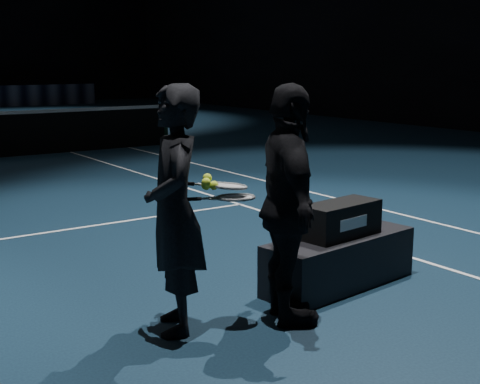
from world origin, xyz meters
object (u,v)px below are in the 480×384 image
(player_b, at_px, (289,206))
(tennis_balls, at_px, (209,183))
(racket_bag, at_px, (340,219))
(player_bench, at_px, (339,261))
(racket_lower, at_px, (236,197))
(racket_upper, at_px, (228,186))
(player_a, at_px, (174,211))

(player_b, distance_m, tennis_balls, 0.62)
(racket_bag, height_order, player_b, player_b)
(racket_bag, bearing_deg, player_bench, 0.00)
(racket_lower, height_order, racket_upper, racket_upper)
(racket_lower, distance_m, racket_upper, 0.10)
(player_bench, distance_m, tennis_balls, 1.67)
(racket_upper, height_order, tennis_balls, tennis_balls)
(player_bench, distance_m, racket_upper, 1.53)
(racket_bag, distance_m, racket_lower, 1.32)
(player_a, height_order, tennis_balls, player_a)
(player_bench, relative_size, racket_lower, 2.22)
(player_b, bearing_deg, player_bench, -42.37)
(player_a, distance_m, racket_lower, 0.46)
(racket_upper, bearing_deg, racket_lower, -42.66)
(racket_bag, relative_size, tennis_balls, 6.30)
(racket_lower, relative_size, tennis_balls, 5.67)
(racket_bag, bearing_deg, player_a, 173.83)
(player_bench, height_order, racket_upper, racket_upper)
(player_bench, relative_size, player_a, 0.84)
(player_b, distance_m, racket_upper, 0.48)
(player_a, bearing_deg, racket_lower, 89.85)
(player_a, xyz_separation_m, tennis_balls, (0.24, -0.10, 0.19))
(player_a, distance_m, player_b, 0.85)
(racket_upper, bearing_deg, player_bench, 26.17)
(racket_bag, height_order, player_a, player_a)
(player_bench, distance_m, player_a, 1.79)
(player_b, height_order, racket_lower, player_b)
(player_a, height_order, racket_upper, player_a)
(tennis_balls, bearing_deg, player_a, 157.95)
(player_b, height_order, racket_upper, player_b)
(player_bench, relative_size, racket_upper, 2.22)
(racket_upper, bearing_deg, racket_bag, 26.17)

